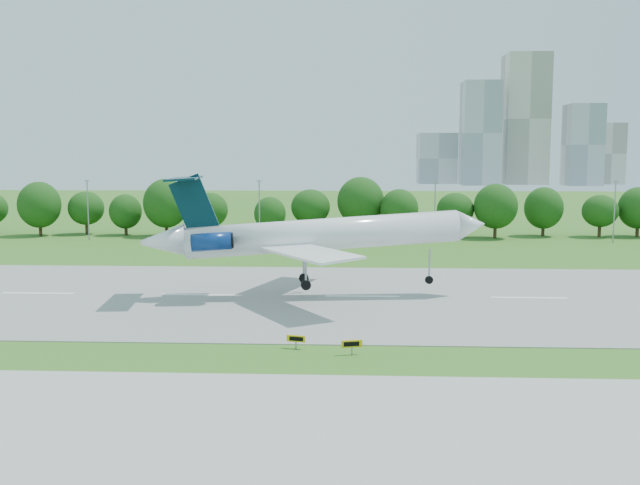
{
  "coord_description": "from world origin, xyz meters",
  "views": [
    {
      "loc": [
        -1.04,
        -59.81,
        16.78
      ],
      "look_at": [
        -4.76,
        18.0,
        7.45
      ],
      "focal_mm": 40.0,
      "sensor_mm": 36.0,
      "label": 1
    }
  ],
  "objects": [
    {
      "name": "tree_line",
      "position": [
        0.0,
        92.0,
        6.19
      ],
      "size": [
        288.4,
        8.4,
        10.4
      ],
      "color": "#382314",
      "rests_on": "ground"
    },
    {
      "name": "skyline",
      "position": [
        100.16,
        390.61,
        30.46
      ],
      "size": [
        127.0,
        52.0,
        80.0
      ],
      "color": "#B2B2B7",
      "rests_on": "ground"
    },
    {
      "name": "service_vehicle_a",
      "position": [
        -39.66,
        75.3,
        0.58
      ],
      "size": [
        3.6,
        1.4,
        1.17
      ],
      "primitive_type": "imported",
      "rotation": [
        0.0,
        0.0,
        1.62
      ],
      "color": "white",
      "rests_on": "ground"
    },
    {
      "name": "service_vehicle_b",
      "position": [
        -7.85,
        81.56,
        0.64
      ],
      "size": [
        4.03,
        3.05,
        1.28
      ],
      "primitive_type": "imported",
      "rotation": [
        0.0,
        0.0,
        1.1
      ],
      "color": "white",
      "rests_on": "ground"
    },
    {
      "name": "taxi_sign_left",
      "position": [
        -1.15,
        -0.44,
        0.94
      ],
      "size": [
        1.8,
        0.62,
        1.27
      ],
      "rotation": [
        0.0,
        0.0,
        0.24
      ],
      "color": "gray",
      "rests_on": "ground"
    },
    {
      "name": "ground",
      "position": [
        0.0,
        0.0,
        0.0
      ],
      "size": [
        600.0,
        600.0,
        0.0
      ],
      "primitive_type": "plane",
      "color": "#336119",
      "rests_on": "ground"
    },
    {
      "name": "light_poles",
      "position": [
        -2.5,
        82.0,
        6.34
      ],
      "size": [
        175.9,
        0.25,
        12.19
      ],
      "color": "gray",
      "rests_on": "ground"
    },
    {
      "name": "taxiway",
      "position": [
        0.0,
        -18.0,
        0.04
      ],
      "size": [
        400.0,
        23.0,
        0.08
      ],
      "primitive_type": "cube",
      "color": "#ADADA8",
      "rests_on": "ground"
    },
    {
      "name": "airliner",
      "position": [
        -6.8,
        24.75,
        7.63
      ],
      "size": [
        41.68,
        30.1,
        13.64
      ],
      "rotation": [
        0.0,
        -0.06,
        0.12
      ],
      "color": "white",
      "rests_on": "ground"
    },
    {
      "name": "taxi_sign_centre",
      "position": [
        -6.08,
        1.33,
        0.87
      ],
      "size": [
        1.69,
        0.56,
        1.18
      ],
      "rotation": [
        0.0,
        0.0,
        -0.22
      ],
      "color": "gray",
      "rests_on": "ground"
    },
    {
      "name": "runway",
      "position": [
        0.0,
        25.0,
        0.04
      ],
      "size": [
        400.0,
        45.0,
        0.08
      ],
      "primitive_type": "cube",
      "color": "gray",
      "rests_on": "ground"
    }
  ]
}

